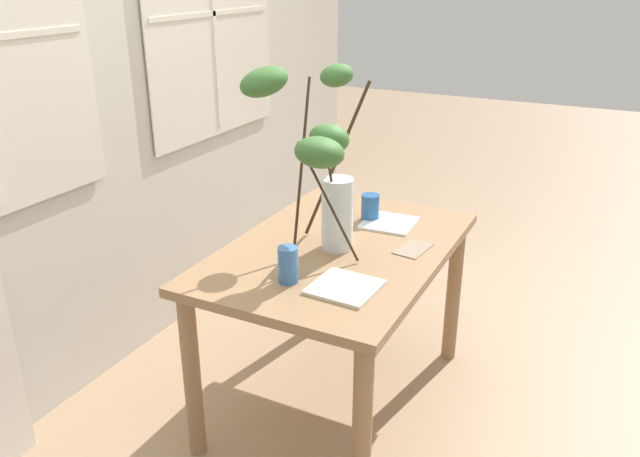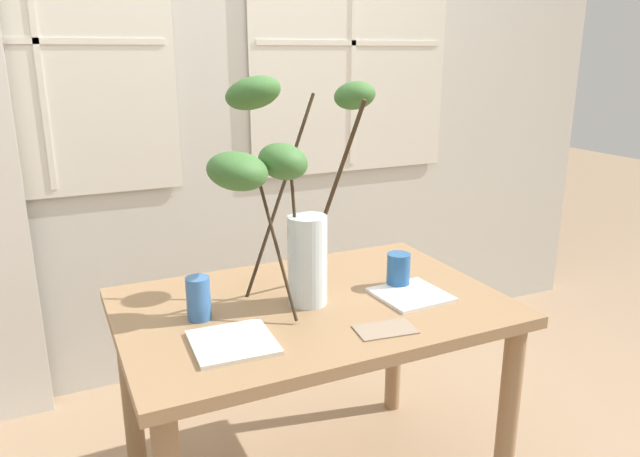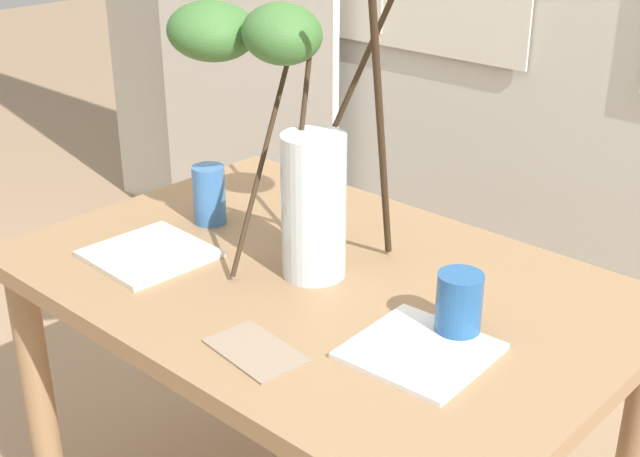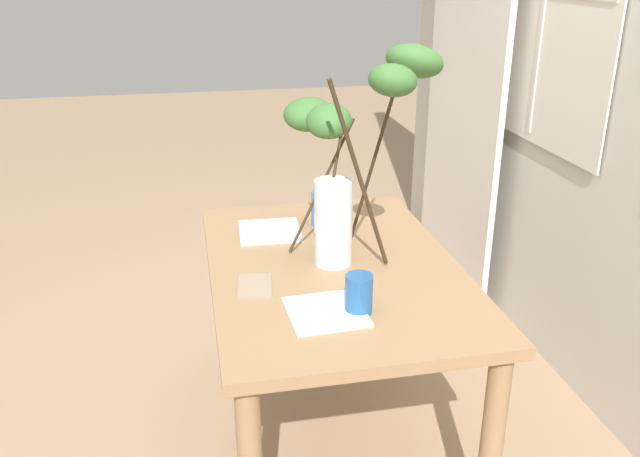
% 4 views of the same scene
% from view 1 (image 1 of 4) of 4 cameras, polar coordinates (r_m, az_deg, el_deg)
% --- Properties ---
extents(ground, '(14.00, 14.00, 0.00)m').
position_cam_1_polar(ground, '(2.88, 1.49, -14.81)').
color(ground, '#9E7F60').
extents(back_wall_with_windows, '(4.36, 0.14, 2.94)m').
position_cam_1_polar(back_wall_with_windows, '(2.94, -18.68, 15.98)').
color(back_wall_with_windows, beige).
rests_on(back_wall_with_windows, ground).
extents(dining_table, '(1.19, 0.80, 0.72)m').
position_cam_1_polar(dining_table, '(2.56, 1.62, -3.83)').
color(dining_table, '#93704C').
rests_on(dining_table, ground).
extents(vase_with_branches, '(0.64, 0.53, 0.71)m').
position_cam_1_polar(vase_with_branches, '(2.36, -0.26, 6.84)').
color(vase_with_branches, silver).
rests_on(vase_with_branches, dining_table).
extents(drinking_glass_blue_left, '(0.07, 0.07, 0.13)m').
position_cam_1_polar(drinking_glass_blue_left, '(2.22, -2.86, -3.23)').
color(drinking_glass_blue_left, '#386BAD').
rests_on(drinking_glass_blue_left, dining_table).
extents(drinking_glass_blue_right, '(0.08, 0.08, 0.11)m').
position_cam_1_polar(drinking_glass_blue_right, '(2.76, 4.57, 1.87)').
color(drinking_glass_blue_right, '#235693').
rests_on(drinking_glass_blue_right, dining_table).
extents(plate_square_left, '(0.23, 0.23, 0.01)m').
position_cam_1_polar(plate_square_left, '(2.19, 2.23, -5.22)').
color(plate_square_left, silver).
rests_on(plate_square_left, dining_table).
extents(plate_square_right, '(0.22, 0.22, 0.01)m').
position_cam_1_polar(plate_square_right, '(2.74, 6.15, 0.50)').
color(plate_square_right, white).
rests_on(plate_square_right, dining_table).
extents(napkin_folded, '(0.18, 0.12, 0.00)m').
position_cam_1_polar(napkin_folded, '(2.51, 8.28, -1.79)').
color(napkin_folded, gray).
rests_on(napkin_folded, dining_table).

